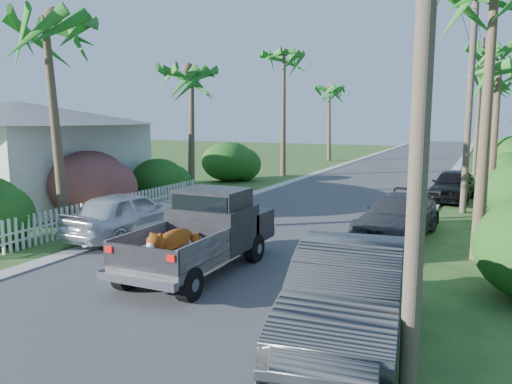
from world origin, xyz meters
The scene contains 26 objects.
ground centered at (0.00, 0.00, 0.00)m, with size 120.00×120.00×0.00m, color #244E1D.
road centered at (0.00, 25.00, 0.01)m, with size 8.00×100.00×0.02m, color #38383A.
curb_left centered at (-4.30, 25.00, 0.03)m, with size 0.60×100.00×0.06m, color #A5A39E.
curb_right centered at (4.30, 25.00, 0.03)m, with size 0.60×100.00×0.06m, color #A5A39E.
pickup_truck centered at (-0.03, 2.01, 1.01)m, with size 1.98×5.12×2.06m.
parked_car_rn centered at (4.36, -0.63, 0.86)m, with size 1.82×5.21×1.72m, color #2D2F32.
parked_car_rm centered at (3.86, 7.58, 0.68)m, with size 1.91×4.69×1.36m, color #2F3134.
parked_car_rf centered at (5.00, 15.98, 0.72)m, with size 1.71×4.25×1.45m, color black.
parked_car_ln centered at (-4.12, 3.80, 0.77)m, with size 1.81×4.50×1.53m, color silver.
palm_l_a centered at (-6.20, 3.00, 6.93)m, with size 4.40×4.40×8.20m.
palm_l_b centered at (-6.80, 12.00, 6.15)m, with size 4.40×4.40×7.40m.
palm_l_c centered at (-6.00, 22.00, 7.91)m, with size 4.40×4.40×9.20m.
palm_l_d centered at (-6.50, 34.00, 6.44)m, with size 4.40×4.40×7.70m.
palm_r_b centered at (6.60, 15.00, 5.95)m, with size 4.40×4.40×7.20m.
palm_r_c centered at (6.20, 26.00, 8.11)m, with size 4.40×4.40×9.40m.
palm_r_d centered at (6.50, 40.00, 6.74)m, with size 4.40×4.40×8.00m.
shrub_l_b centered at (-7.80, 6.00, 1.30)m, with size 3.00×3.30×2.60m, color #C21B4D.
shrub_l_c centered at (-7.40, 10.00, 1.00)m, with size 2.40×2.64×2.00m, color #1A4C15.
shrub_l_d centered at (-8.00, 18.00, 1.20)m, with size 3.20×3.52×2.40m, color #1A4C15.
shrub_r_c centered at (7.50, 20.00, 1.05)m, with size 2.60×2.86×2.10m, color #1A4C15.
picket_fence centered at (-6.00, 5.50, 0.50)m, with size 0.10×11.00×1.00m, color white.
house_left centered at (-13.00, 7.00, 2.12)m, with size 9.00×8.00×4.60m.
utility_pole_a centered at (5.60, -2.00, 4.60)m, with size 1.60×0.26×9.00m.
utility_pole_b centered at (5.60, 13.00, 4.60)m, with size 1.60×0.26×9.00m.
utility_pole_c centered at (5.60, 28.00, 4.60)m, with size 1.60×0.26×9.00m.
utility_pole_d centered at (5.60, 43.00, 4.60)m, with size 1.60×0.26×9.00m.
Camera 1 is at (6.44, -8.84, 3.93)m, focal length 35.00 mm.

